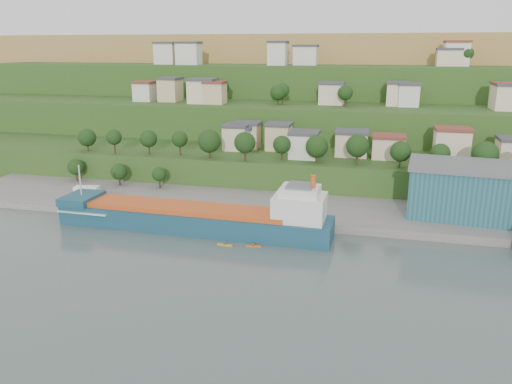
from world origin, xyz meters
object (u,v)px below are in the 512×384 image
(kayak_orange, at_px, (254,245))
(cargo_ship_near, at_px, (202,219))
(caravan, at_px, (87,192))
(warehouse, at_px, (473,190))

(kayak_orange, bearing_deg, cargo_ship_near, 147.28)
(caravan, bearing_deg, kayak_orange, -29.64)
(cargo_ship_near, distance_m, caravan, 42.16)
(kayak_orange, bearing_deg, warehouse, 22.60)
(caravan, height_order, kayak_orange, caravan)
(cargo_ship_near, relative_size, kayak_orange, 18.85)
(warehouse, bearing_deg, caravan, -171.11)
(caravan, distance_m, kayak_orange, 58.22)
(warehouse, height_order, caravan, warehouse)
(cargo_ship_near, distance_m, warehouse, 66.86)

